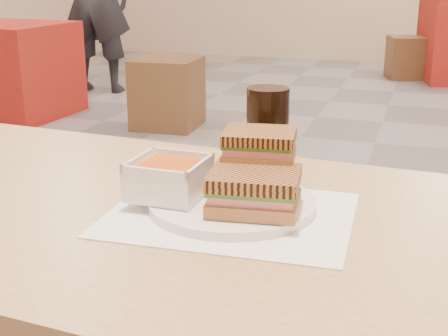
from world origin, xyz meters
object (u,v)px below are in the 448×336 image
(main_table, at_px, (152,271))
(soup_bowl, at_px, (169,179))
(cola_glass, at_px, (267,133))
(bg_table_0, at_px, (12,70))
(bg_chair_2l, at_px, (407,58))
(plate, at_px, (232,203))
(panini_lower, at_px, (254,190))
(bg_chair_0r, at_px, (167,93))

(main_table, relative_size, soup_bowl, 10.89)
(cola_glass, relative_size, bg_table_0, 0.19)
(bg_table_0, bearing_deg, cola_glass, -47.56)
(bg_chair_2l, bearing_deg, soup_bowl, -91.42)
(soup_bowl, height_order, bg_table_0, soup_bowl)
(soup_bowl, xyz_separation_m, bg_chair_2l, (0.15, 5.93, -0.58))
(bg_chair_2l, bearing_deg, cola_glass, -90.37)
(main_table, relative_size, plate, 4.77)
(bg_table_0, bearing_deg, plate, -49.26)
(panini_lower, distance_m, bg_chair_2l, 5.98)
(panini_lower, relative_size, bg_chair_0r, 0.29)
(plate, xyz_separation_m, cola_glass, (0.01, 0.17, 0.07))
(bg_chair_0r, distance_m, bg_chair_2l, 3.10)
(soup_bowl, height_order, panini_lower, same)
(main_table, bearing_deg, panini_lower, -0.66)
(plate, bearing_deg, panini_lower, -36.14)
(cola_glass, bearing_deg, bg_chair_2l, 89.63)
(panini_lower, bearing_deg, main_table, 179.34)
(plate, height_order, bg_table_0, plate)
(plate, bearing_deg, cola_glass, 86.41)
(bg_chair_0r, bearing_deg, main_table, -67.33)
(bg_table_0, bearing_deg, panini_lower, -49.10)
(soup_bowl, bearing_deg, bg_chair_0r, 113.20)
(panini_lower, bearing_deg, cola_glass, 99.26)
(cola_glass, bearing_deg, panini_lower, -80.74)
(cola_glass, distance_m, bg_table_0, 4.14)
(plate, xyz_separation_m, bg_table_0, (-2.76, 3.21, -0.41))
(soup_bowl, xyz_separation_m, panini_lower, (0.14, -0.02, 0.00))
(cola_glass, bearing_deg, soup_bowl, -120.08)
(plate, relative_size, bg_chair_2l, 0.56)
(panini_lower, bearing_deg, bg_chair_0r, 115.19)
(cola_glass, distance_m, bg_chair_0r, 3.45)
(cola_glass, bearing_deg, main_table, -124.12)
(cola_glass, height_order, bg_chair_0r, cola_glass)
(soup_bowl, bearing_deg, plate, 8.85)
(soup_bowl, relative_size, bg_chair_0r, 0.23)
(cola_glass, bearing_deg, bg_table_0, 132.44)
(soup_bowl, relative_size, cola_glass, 0.71)
(panini_lower, bearing_deg, bg_chair_2l, 89.97)
(soup_bowl, bearing_deg, panini_lower, -6.84)
(main_table, xyz_separation_m, soup_bowl, (0.03, 0.02, 0.16))
(bg_chair_0r, bearing_deg, bg_chair_2l, 60.24)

